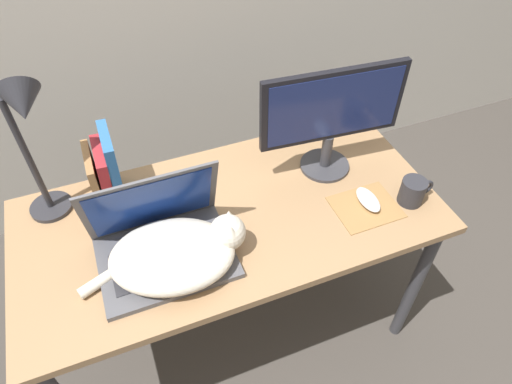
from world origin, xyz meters
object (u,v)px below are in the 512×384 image
(laptop, at_px, (162,241))
(external_monitor, at_px, (332,115))
(cat, at_px, (178,253))
(book_row, at_px, (105,173))
(desk_lamp, at_px, (28,129))
(mug, at_px, (413,191))
(computer_mouse, at_px, (368,200))

(laptop, distance_m, external_monitor, 0.65)
(cat, bearing_deg, book_row, 111.22)
(cat, height_order, external_monitor, external_monitor)
(laptop, distance_m, desk_lamp, 0.46)
(laptop, relative_size, cat, 0.79)
(mug, bearing_deg, computer_mouse, 163.44)
(book_row, xyz_separation_m, mug, (0.89, -0.37, -0.06))
(computer_mouse, bearing_deg, laptop, 175.79)
(laptop, relative_size, book_row, 1.53)
(book_row, bearing_deg, computer_mouse, -23.70)
(laptop, bearing_deg, mug, -6.39)
(computer_mouse, height_order, desk_lamp, desk_lamp)
(desk_lamp, bearing_deg, book_row, 3.98)
(book_row, bearing_deg, mug, -22.66)
(book_row, bearing_deg, cat, -68.78)
(laptop, bearing_deg, book_row, 110.03)
(mug, bearing_deg, cat, 177.94)
(desk_lamp, xyz_separation_m, mug, (1.05, -0.36, -0.28))
(laptop, xyz_separation_m, book_row, (-0.10, 0.28, 0.05))
(cat, distance_m, desk_lamp, 0.52)
(cat, bearing_deg, mug, -2.06)
(laptop, xyz_separation_m, cat, (0.03, -0.06, 0.00))
(external_monitor, relative_size, book_row, 1.91)
(book_row, distance_m, mug, 0.97)
(book_row, relative_size, desk_lamp, 0.51)
(external_monitor, bearing_deg, cat, -159.15)
(book_row, height_order, mug, book_row)
(computer_mouse, xyz_separation_m, book_row, (-0.76, 0.33, 0.09))
(mug, bearing_deg, book_row, 157.34)
(desk_lamp, bearing_deg, laptop, -46.91)
(computer_mouse, bearing_deg, desk_lamp, 160.52)
(laptop, bearing_deg, cat, -63.51)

